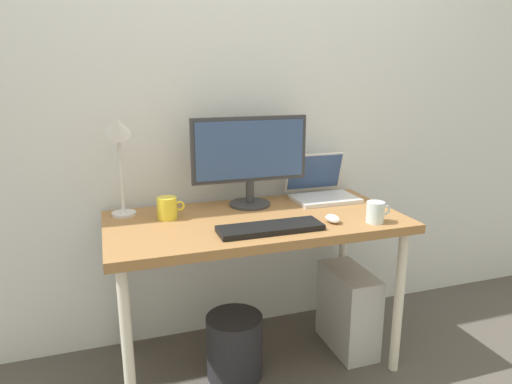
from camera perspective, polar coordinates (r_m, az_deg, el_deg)
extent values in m
plane|color=#4C4742|center=(2.43, 0.00, -20.03)|extent=(6.00, 6.00, 0.00)
cube|color=silver|center=(2.37, -3.04, 12.61)|extent=(4.40, 0.04, 2.60)
cube|color=olive|center=(2.11, 0.00, -3.69)|extent=(1.33, 0.65, 0.04)
cylinder|color=silver|center=(1.93, -15.48, -18.32)|extent=(0.04, 0.04, 0.70)
cylinder|color=silver|center=(2.29, 17.12, -12.84)|extent=(0.04, 0.04, 0.70)
cylinder|color=silver|center=(2.40, -16.26, -11.50)|extent=(0.04, 0.04, 0.70)
cylinder|color=silver|center=(2.70, 10.54, -8.12)|extent=(0.04, 0.04, 0.70)
cylinder|color=#333338|center=(2.29, -0.76, -1.48)|extent=(0.20, 0.20, 0.01)
cylinder|color=#333338|center=(2.27, -0.77, 0.02)|extent=(0.04, 0.04, 0.11)
cube|color=#333338|center=(2.23, -0.79, 5.28)|extent=(0.57, 0.03, 0.31)
cube|color=#334C7F|center=(2.21, -0.65, 5.21)|extent=(0.53, 0.01, 0.28)
cube|color=silver|center=(2.40, 8.48, -0.82)|extent=(0.32, 0.22, 0.02)
cube|color=silver|center=(2.49, 7.16, 2.45)|extent=(0.32, 0.06, 0.21)
cube|color=#334C7F|center=(2.48, 7.24, 2.46)|extent=(0.30, 0.05, 0.18)
cylinder|color=silver|center=(2.22, -15.91, -2.58)|extent=(0.11, 0.11, 0.01)
cylinder|color=silver|center=(2.17, -16.26, 2.22)|extent=(0.02, 0.02, 0.37)
cone|color=silver|center=(2.10, -16.63, 7.69)|extent=(0.11, 0.14, 0.13)
cube|color=black|center=(1.93, 1.70, -4.45)|extent=(0.44, 0.14, 0.02)
ellipsoid|color=silver|center=(2.06, 9.40, -3.24)|extent=(0.06, 0.09, 0.03)
cylinder|color=yellow|center=(2.11, -10.88, -1.96)|extent=(0.09, 0.09, 0.10)
torus|color=yellow|center=(2.12, -9.37, -1.70)|extent=(0.05, 0.01, 0.05)
cylinder|color=silver|center=(2.09, 14.44, -2.43)|extent=(0.08, 0.08, 0.09)
torus|color=silver|center=(2.11, 15.62, -2.16)|extent=(0.05, 0.01, 0.05)
cube|color=#B2B2B7|center=(2.47, 11.24, -13.97)|extent=(0.18, 0.36, 0.42)
cylinder|color=#232328|center=(2.26, -2.65, -18.38)|extent=(0.26, 0.26, 0.30)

